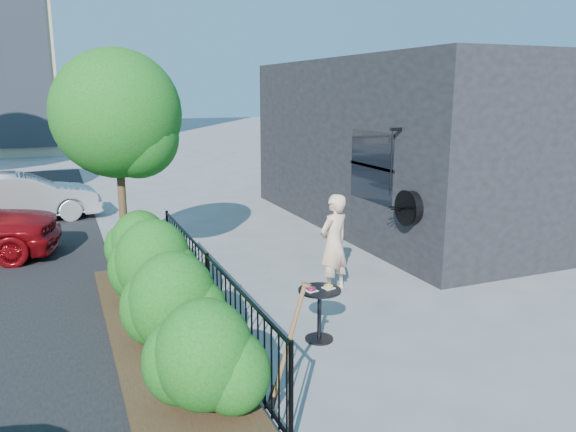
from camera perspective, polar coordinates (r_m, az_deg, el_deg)
name	(u,v)px	position (r m, az deg, el deg)	size (l,w,h in m)	color
ground	(306,312)	(8.64, 1.82, -9.72)	(120.00, 120.00, 0.00)	gray
shop_building	(432,142)	(14.75, 14.40, 7.26)	(6.22, 9.00, 4.00)	black
fence	(208,290)	(7.98, -8.11, -7.47)	(0.05, 6.05, 1.10)	black
planting_bed	(160,333)	(8.05, -12.92, -11.49)	(1.30, 6.00, 0.08)	#382616
shrubs	(163,284)	(7.91, -12.56, -6.75)	(1.10, 5.60, 1.24)	#125213
patio_tree	(121,122)	(10.11, -16.58, 9.17)	(2.20, 2.20, 3.94)	#3F2B19
cafe_table	(320,305)	(7.56, 3.22, -9.02)	(0.57, 0.57, 0.77)	black
woman	(334,244)	(9.26, 4.68, -2.80)	(0.60, 0.40, 1.65)	beige
shovel	(286,353)	(6.03, -0.20, -13.74)	(0.47, 0.18, 1.39)	brown
car_silver	(22,197)	(15.80, -25.43, 1.71)	(1.32, 3.77, 1.24)	#A8A8AD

